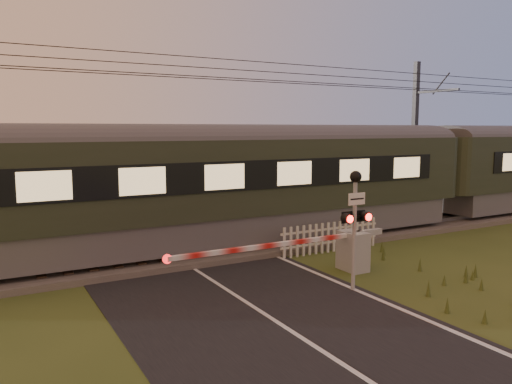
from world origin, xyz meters
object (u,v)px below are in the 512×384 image
boom_gate (345,250)px  picket_fence (331,237)px  crossing_signal (355,209)px  catenary_mast (416,136)px  train (435,172)px

boom_gate → picket_fence: (1.04, 1.97, -0.13)m
crossing_signal → catenary_mast: bearing=37.0°
boom_gate → catenary_mast: 11.31m
crossing_signal → catenary_mast: catenary_mast is taller
train → catenary_mast: size_ratio=5.78×
picket_fence → train: bearing=15.5°
crossing_signal → boom_gate: bearing=58.0°
train → crossing_signal: 10.18m
train → crossing_signal: train is taller
boom_gate → picket_fence: bearing=62.1°
picket_fence → catenary_mast: catenary_mast is taller
crossing_signal → picket_fence: bearing=60.4°
train → crossing_signal: (-8.72, -5.25, -0.14)m
boom_gate → picket_fence: size_ratio=1.72×
train → catenary_mast: (1.18, 2.23, 1.47)m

